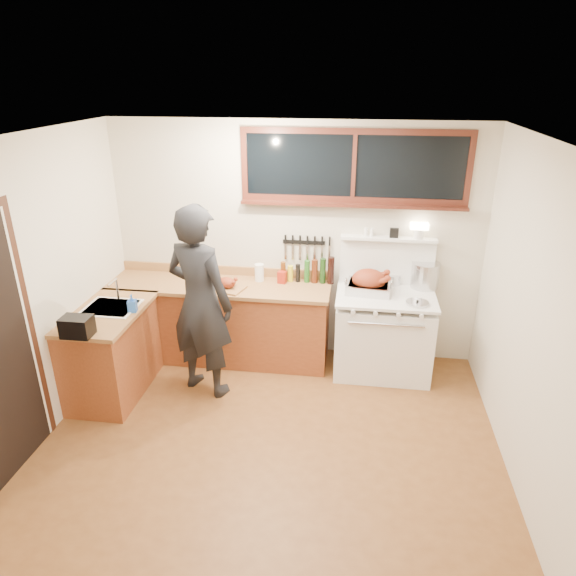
# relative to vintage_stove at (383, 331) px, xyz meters

# --- Properties ---
(ground_plane) EXTENTS (4.00, 3.50, 0.02)m
(ground_plane) POSITION_rel_vintage_stove_xyz_m (-1.00, -1.41, -0.48)
(ground_plane) COLOR brown
(room_shell) EXTENTS (4.10, 3.60, 2.65)m
(room_shell) POSITION_rel_vintage_stove_xyz_m (-1.00, -1.41, 1.18)
(room_shell) COLOR beige
(room_shell) RESTS_ON ground
(counter_back) EXTENTS (2.44, 0.64, 1.00)m
(counter_back) POSITION_rel_vintage_stove_xyz_m (-1.80, 0.04, -0.01)
(counter_back) COLOR brown
(counter_back) RESTS_ON ground
(counter_left) EXTENTS (0.64, 1.09, 0.90)m
(counter_left) POSITION_rel_vintage_stove_xyz_m (-2.70, -0.79, -0.02)
(counter_left) COLOR brown
(counter_left) RESTS_ON ground
(sink_unit) EXTENTS (0.50, 0.45, 0.37)m
(sink_unit) POSITION_rel_vintage_stove_xyz_m (-2.68, -0.71, 0.38)
(sink_unit) COLOR white
(sink_unit) RESTS_ON counter_left
(vintage_stove) EXTENTS (1.02, 0.74, 1.59)m
(vintage_stove) POSITION_rel_vintage_stove_xyz_m (0.00, 0.00, 0.00)
(vintage_stove) COLOR white
(vintage_stove) RESTS_ON ground
(back_window) EXTENTS (2.32, 0.13, 0.77)m
(back_window) POSITION_rel_vintage_stove_xyz_m (-0.40, 0.31, 1.60)
(back_window) COLOR black
(back_window) RESTS_ON room_shell
(knife_strip) EXTENTS (0.52, 0.03, 0.28)m
(knife_strip) POSITION_rel_vintage_stove_xyz_m (-0.88, 0.32, 0.84)
(knife_strip) COLOR black
(knife_strip) RESTS_ON room_shell
(man) EXTENTS (0.83, 0.69, 1.95)m
(man) POSITION_rel_vintage_stove_xyz_m (-1.80, -0.62, 0.51)
(man) COLOR black
(man) RESTS_ON ground
(soap_bottle) EXTENTS (0.09, 0.09, 0.18)m
(soap_bottle) POSITION_rel_vintage_stove_xyz_m (-2.43, -0.76, 0.52)
(soap_bottle) COLOR blue
(soap_bottle) RESTS_ON counter_left
(toaster) EXTENTS (0.26, 0.18, 0.18)m
(toaster) POSITION_rel_vintage_stove_xyz_m (-2.70, -1.29, 0.52)
(toaster) COLOR black
(toaster) RESTS_ON counter_left
(cutting_board) EXTENTS (0.42, 0.36, 0.13)m
(cutting_board) POSITION_rel_vintage_stove_xyz_m (-1.67, -0.10, 0.48)
(cutting_board) COLOR #9A6B3D
(cutting_board) RESTS_ON counter_back
(roast_turkey) EXTENTS (0.50, 0.38, 0.25)m
(roast_turkey) POSITION_rel_vintage_stove_xyz_m (-0.18, 0.04, 0.54)
(roast_turkey) COLOR silver
(roast_turkey) RESTS_ON vintage_stove
(stockpot) EXTENTS (0.30, 0.30, 0.28)m
(stockpot) POSITION_rel_vintage_stove_xyz_m (0.41, 0.26, 0.57)
(stockpot) COLOR silver
(stockpot) RESTS_ON vintage_stove
(saucepan) EXTENTS (0.16, 0.27, 0.11)m
(saucepan) POSITION_rel_vintage_stove_xyz_m (0.09, 0.29, 0.49)
(saucepan) COLOR silver
(saucepan) RESTS_ON vintage_stove
(pot_lid) EXTENTS (0.27, 0.27, 0.04)m
(pot_lid) POSITION_rel_vintage_stove_xyz_m (0.30, -0.20, 0.44)
(pot_lid) COLOR silver
(pot_lid) RESTS_ON vintage_stove
(coffee_tin) EXTENTS (0.10, 0.09, 0.13)m
(coffee_tin) POSITION_rel_vintage_stove_xyz_m (-1.12, 0.16, 0.50)
(coffee_tin) COLOR maroon
(coffee_tin) RESTS_ON counter_back
(pitcher) EXTENTS (0.12, 0.12, 0.19)m
(pitcher) POSITION_rel_vintage_stove_xyz_m (-1.37, 0.19, 0.53)
(pitcher) COLOR white
(pitcher) RESTS_ON counter_back
(bottle_cluster) EXTENTS (0.59, 0.07, 0.30)m
(bottle_cluster) POSITION_rel_vintage_stove_xyz_m (-0.80, 0.22, 0.56)
(bottle_cluster) COLOR black
(bottle_cluster) RESTS_ON counter_back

